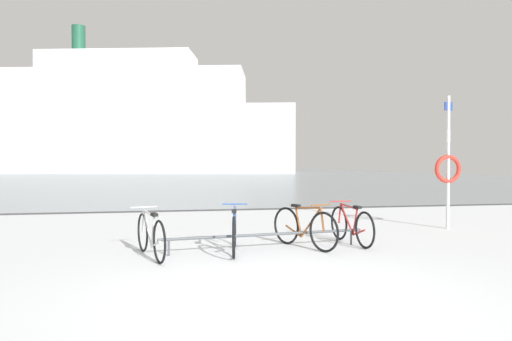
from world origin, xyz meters
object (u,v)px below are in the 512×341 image
Objects in this scene: bicycle_0 at (150,235)px; bicycle_1 at (234,231)px; rescue_post at (448,165)px; bicycle_2 at (304,227)px; ferry_ship at (125,124)px; bicycle_3 at (351,225)px.

bicycle_1 is (1.44, 0.15, 0.00)m from bicycle_0.
rescue_post is (6.90, 2.03, 1.16)m from bicycle_0.
bicycle_0 is 0.98× the size of bicycle_1.
bicycle_0 is 2.79m from bicycle_2.
ferry_ship is at bearing 97.51° from bicycle_2.
bicycle_0 is 7.28m from rescue_post.
bicycle_2 reaches higher than bicycle_3.
bicycle_1 is at bearing -170.63° from bicycle_3.
bicycle_1 is 0.55× the size of rescue_post.
bicycle_2 is 4.62m from rescue_post.
ferry_ship reaches higher than rescue_post.
bicycle_0 is 0.03× the size of ferry_ship.
ferry_ship is (-7.65, 68.31, 7.60)m from bicycle_1.
bicycle_0 is 69.16m from ferry_ship.
bicycle_0 is 1.45m from bicycle_1.
bicycle_3 is (3.80, 0.54, -0.00)m from bicycle_0.
bicycle_0 is 0.54× the size of rescue_post.
bicycle_2 is at bearing -167.05° from bicycle_3.
bicycle_1 reaches higher than bicycle_3.
bicycle_3 is 69.08m from ferry_ship.
bicycle_1 is at bearing -161.01° from rescue_post.
ferry_ship is (-13.11, 66.43, 6.45)m from rescue_post.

